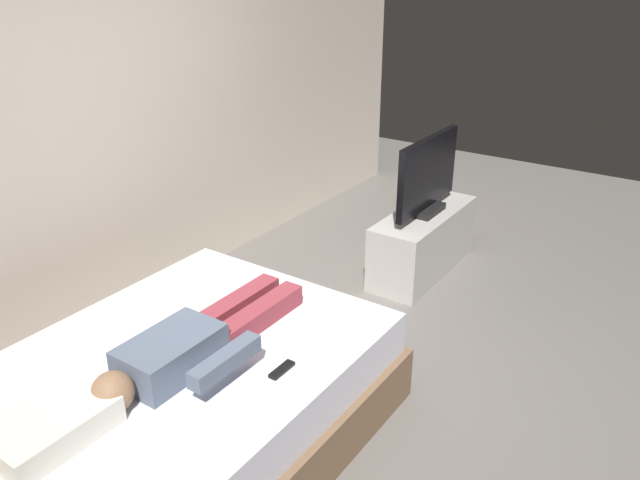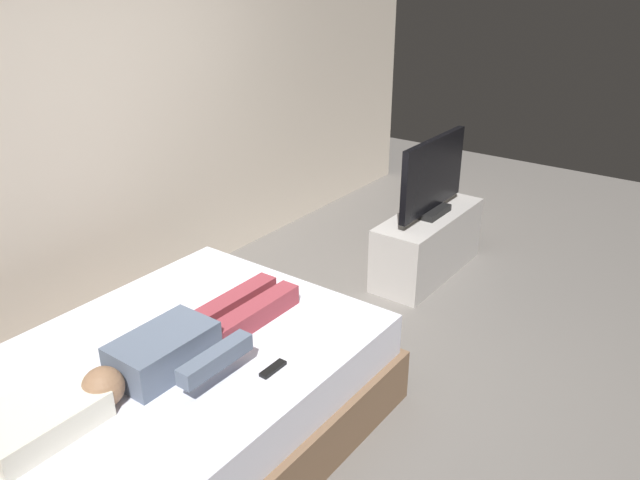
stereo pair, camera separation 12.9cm
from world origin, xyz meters
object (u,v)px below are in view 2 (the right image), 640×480
(remote, at_px, (273,369))
(tv, at_px, (433,178))
(tv_stand, at_px, (428,244))
(bed, at_px, (176,398))
(pillow, at_px, (38,418))
(person, at_px, (187,341))

(remote, relative_size, tv, 0.17)
(remote, xyz_separation_m, tv, (2.27, 0.36, 0.24))
(remote, distance_m, tv_stand, 2.32)
(tv_stand, bearing_deg, tv, 180.00)
(bed, bearing_deg, tv, -3.25)
(pillow, height_order, remote, pillow)
(remote, height_order, tv_stand, remote)
(tv_stand, bearing_deg, remote, -171.03)
(bed, height_order, person, person)
(tv, bearing_deg, tv_stand, 0.00)
(person, xyz_separation_m, tv, (2.42, -0.05, 0.16))
(bed, height_order, remote, remote)
(person, bearing_deg, pillow, 172.65)
(pillow, distance_m, tv, 3.14)
(bed, relative_size, tv, 2.29)
(bed, xyz_separation_m, tv, (2.45, -0.14, 0.52))
(bed, height_order, tv_stand, bed)
(remote, relative_size, tv_stand, 0.14)
(bed, bearing_deg, remote, -70.10)
(remote, bearing_deg, pillow, 150.17)
(bed, xyz_separation_m, pillow, (-0.69, 0.00, 0.34))
(pillow, height_order, tv, tv)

